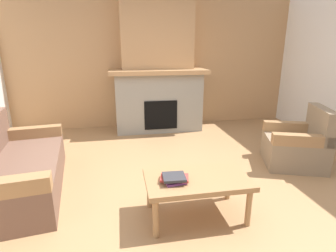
# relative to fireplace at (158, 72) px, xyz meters

# --- Properties ---
(ground) EXTENTS (9.00, 9.00, 0.00)m
(ground) POSITION_rel_fireplace_xyz_m (0.00, -2.62, -1.16)
(ground) COLOR #9E754C
(wall_back_wood_panel) EXTENTS (6.00, 0.12, 2.70)m
(wall_back_wood_panel) POSITION_rel_fireplace_xyz_m (0.00, 0.38, 0.19)
(wall_back_wood_panel) COLOR tan
(wall_back_wood_panel) RESTS_ON ground
(fireplace) EXTENTS (1.90, 0.82, 2.70)m
(fireplace) POSITION_rel_fireplace_xyz_m (0.00, 0.00, 0.00)
(fireplace) COLOR gray
(fireplace) RESTS_ON ground
(couch) EXTENTS (1.07, 1.90, 0.85)m
(couch) POSITION_rel_fireplace_xyz_m (-2.00, -2.25, -0.88)
(couch) COLOR brown
(couch) RESTS_ON ground
(armchair) EXTENTS (0.97, 0.97, 0.85)m
(armchair) POSITION_rel_fireplace_xyz_m (1.70, -2.16, -0.87)
(armchair) COLOR #847056
(armchair) RESTS_ON ground
(coffee_table) EXTENTS (1.00, 0.60, 0.43)m
(coffee_table) POSITION_rel_fireplace_xyz_m (-0.07, -3.08, -0.79)
(coffee_table) COLOR #997047
(coffee_table) RESTS_ON ground
(book_stack_near_edge) EXTENTS (0.29, 0.24, 0.07)m
(book_stack_near_edge) POSITION_rel_fireplace_xyz_m (-0.31, -3.13, -0.70)
(book_stack_near_edge) COLOR #7A3D84
(book_stack_near_edge) RESTS_ON coffee_table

